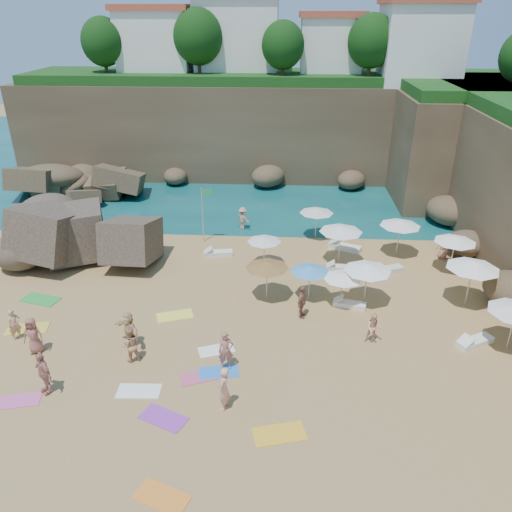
# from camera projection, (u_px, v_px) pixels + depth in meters

# --- Properties ---
(ground) EXTENTS (120.00, 120.00, 0.00)m
(ground) POSITION_uv_depth(u_px,v_px,m) (212.00, 319.00, 24.32)
(ground) COLOR tan
(ground) RESTS_ON ground
(seawater) EXTENTS (120.00, 120.00, 0.00)m
(seawater) POSITION_uv_depth(u_px,v_px,m) (252.00, 157.00, 51.18)
(seawater) COLOR #0C4751
(seawater) RESTS_ON ground
(cliff_back) EXTENTS (44.00, 8.00, 8.00)m
(cliff_back) POSITION_uv_depth(u_px,v_px,m) (270.00, 128.00, 44.84)
(cliff_back) COLOR brown
(cliff_back) RESTS_ON ground
(cliff_corner) EXTENTS (10.00, 12.00, 8.00)m
(cliff_corner) POSITION_uv_depth(u_px,v_px,m) (457.00, 144.00, 39.58)
(cliff_corner) COLOR brown
(cliff_corner) RESTS_ON ground
(rock_promontory) EXTENTS (12.00, 7.00, 2.00)m
(rock_promontory) POSITION_uv_depth(u_px,v_px,m) (101.00, 202.00, 39.22)
(rock_promontory) COLOR brown
(rock_promontory) RESTS_ON ground
(clifftop_buildings) EXTENTS (28.48, 9.48, 7.00)m
(clifftop_buildings) POSITION_uv_depth(u_px,v_px,m) (283.00, 40.00, 42.30)
(clifftop_buildings) COLOR white
(clifftop_buildings) RESTS_ON cliff_back
(clifftop_trees) EXTENTS (35.60, 23.82, 4.40)m
(clifftop_trees) POSITION_uv_depth(u_px,v_px,m) (307.00, 45.00, 36.58)
(clifftop_trees) COLOR #11380F
(clifftop_trees) RESTS_ON ground
(marina_masts) EXTENTS (3.10, 0.10, 6.00)m
(marina_masts) POSITION_uv_depth(u_px,v_px,m) (90.00, 126.00, 50.72)
(marina_masts) COLOR white
(marina_masts) RESTS_ON ground
(rock_outcrop) EXTENTS (10.03, 8.59, 3.42)m
(rock_outcrop) POSITION_uv_depth(u_px,v_px,m) (82.00, 251.00, 31.18)
(rock_outcrop) COLOR brown
(rock_outcrop) RESTS_ON ground
(flag_pole) EXTENTS (0.71, 0.07, 3.66)m
(flag_pole) POSITION_uv_depth(u_px,v_px,m) (204.00, 208.00, 31.47)
(flag_pole) COLOR silver
(flag_pole) RESTS_ON ground
(parasol_0) EXTENTS (1.97, 1.97, 1.86)m
(parasol_0) POSITION_uv_depth(u_px,v_px,m) (264.00, 239.00, 28.66)
(parasol_0) COLOR silver
(parasol_0) RESTS_ON ground
(parasol_1) EXTENTS (2.21, 2.21, 2.09)m
(parasol_1) POSITION_uv_depth(u_px,v_px,m) (317.00, 210.00, 32.19)
(parasol_1) COLOR silver
(parasol_1) RESTS_ON ground
(parasol_2) EXTENTS (2.44, 2.44, 2.30)m
(parasol_2) POSITION_uv_depth(u_px,v_px,m) (400.00, 223.00, 29.77)
(parasol_2) COLOR silver
(parasol_2) RESTS_ON ground
(parasol_3) EXTENTS (2.52, 2.52, 2.38)m
(parasol_3) POSITION_uv_depth(u_px,v_px,m) (341.00, 229.00, 28.80)
(parasol_3) COLOR silver
(parasol_3) RESTS_ON ground
(parasol_4) EXTENTS (2.60, 2.60, 2.46)m
(parasol_4) POSITION_uv_depth(u_px,v_px,m) (473.00, 265.00, 24.54)
(parasol_4) COLOR silver
(parasol_4) RESTS_ON ground
(parasol_5) EXTENTS (1.97, 1.97, 1.86)m
(parasol_5) POSITION_uv_depth(u_px,v_px,m) (343.00, 276.00, 24.68)
(parasol_5) COLOR silver
(parasol_5) RESTS_ON ground
(parasol_6) EXTENTS (2.26, 2.26, 2.13)m
(parasol_6) POSITION_uv_depth(u_px,v_px,m) (267.00, 265.00, 25.21)
(parasol_6) COLOR silver
(parasol_6) RESTS_ON ground
(parasol_7) EXTENTS (2.33, 2.33, 2.20)m
(parasol_7) POSITION_uv_depth(u_px,v_px,m) (456.00, 239.00, 27.89)
(parasol_7) COLOR silver
(parasol_7) RESTS_ON ground
(parasol_9) EXTENTS (2.39, 2.39, 2.26)m
(parasol_9) POSITION_uv_depth(u_px,v_px,m) (368.00, 267.00, 24.69)
(parasol_9) COLOR silver
(parasol_9) RESTS_ON ground
(parasol_10) EXTENTS (1.99, 1.99, 1.88)m
(parasol_10) POSITION_uv_depth(u_px,v_px,m) (310.00, 269.00, 25.31)
(parasol_10) COLOR silver
(parasol_10) RESTS_ON ground
(lounger_0) EXTENTS (1.82, 0.89, 0.27)m
(lounger_0) POSITION_uv_depth(u_px,v_px,m) (218.00, 253.00, 30.58)
(lounger_0) COLOR white
(lounger_0) RESTS_ON ground
(lounger_1) EXTENTS (2.11, 1.42, 0.31)m
(lounger_1) POSITION_uv_depth(u_px,v_px,m) (345.00, 247.00, 31.31)
(lounger_1) COLOR white
(lounger_1) RESTS_ON ground
(lounger_2) EXTENTS (1.63, 0.60, 0.25)m
(lounger_2) POSITION_uv_depth(u_px,v_px,m) (340.00, 268.00, 28.87)
(lounger_2) COLOR silver
(lounger_2) RESTS_ON ground
(lounger_3) EXTENTS (1.92, 1.27, 0.28)m
(lounger_3) POSITION_uv_depth(u_px,v_px,m) (388.00, 270.00, 28.61)
(lounger_3) COLOR silver
(lounger_3) RESTS_ON ground
(lounger_4) EXTENTS (1.73, 0.93, 0.26)m
(lounger_4) POSITION_uv_depth(u_px,v_px,m) (349.00, 304.00, 25.27)
(lounger_4) COLOR white
(lounger_4) RESTS_ON ground
(lounger_5) EXTENTS (1.85, 1.37, 0.28)m
(lounger_5) POSITION_uv_depth(u_px,v_px,m) (475.00, 342.00, 22.39)
(lounger_5) COLOR white
(lounger_5) RESTS_ON ground
(towel_1) EXTENTS (1.69, 1.13, 0.03)m
(towel_1) POSITION_uv_depth(u_px,v_px,m) (19.00, 401.00, 19.18)
(towel_1) COLOR #D954A1
(towel_1) RESTS_ON ground
(towel_2) EXTENTS (1.88, 1.40, 0.03)m
(towel_2) POSITION_uv_depth(u_px,v_px,m) (162.00, 497.00, 15.37)
(towel_2) COLOR orange
(towel_2) RESTS_ON ground
(towel_4) EXTENTS (2.05, 1.30, 0.03)m
(towel_4) POSITION_uv_depth(u_px,v_px,m) (27.00, 329.00, 23.53)
(towel_4) COLOR gold
(towel_4) RESTS_ON ground
(towel_5) EXTENTS (1.73, 0.92, 0.03)m
(towel_5) POSITION_uv_depth(u_px,v_px,m) (139.00, 391.00, 19.67)
(towel_5) COLOR white
(towel_5) RESTS_ON ground
(towel_6) EXTENTS (1.95, 1.51, 0.03)m
(towel_6) POSITION_uv_depth(u_px,v_px,m) (163.00, 418.00, 18.37)
(towel_6) COLOR purple
(towel_6) RESTS_ON ground
(towel_8) EXTENTS (1.76, 1.12, 0.03)m
(towel_8) POSITION_uv_depth(u_px,v_px,m) (219.00, 372.00, 20.71)
(towel_8) COLOR blue
(towel_8) RESTS_ON ground
(towel_9) EXTENTS (1.81, 1.38, 0.03)m
(towel_9) POSITION_uv_depth(u_px,v_px,m) (200.00, 376.00, 20.46)
(towel_9) COLOR #CB4F76
(towel_9) RESTS_ON ground
(towel_10) EXTENTS (2.03, 1.37, 0.03)m
(towel_10) POSITION_uv_depth(u_px,v_px,m) (279.00, 434.00, 17.68)
(towel_10) COLOR yellow
(towel_10) RESTS_ON ground
(towel_11) EXTENTS (2.14, 1.44, 0.03)m
(towel_11) POSITION_uv_depth(u_px,v_px,m) (40.00, 299.00, 25.91)
(towel_11) COLOR green
(towel_11) RESTS_ON ground
(towel_12) EXTENTS (1.94, 1.41, 0.03)m
(towel_12) POSITION_uv_depth(u_px,v_px,m) (175.00, 316.00, 24.54)
(towel_12) COLOR #FFF043
(towel_12) RESTS_ON ground
(towel_13) EXTENTS (1.73, 1.28, 0.03)m
(towel_13) POSITION_uv_depth(u_px,v_px,m) (216.00, 350.00, 22.06)
(towel_13) COLOR white
(towel_13) RESTS_ON ground
(person_stand_0) EXTENTS (0.64, 0.66, 1.53)m
(person_stand_0) POSITION_uv_depth(u_px,v_px,m) (14.00, 325.00, 22.52)
(person_stand_0) COLOR tan
(person_stand_0) RESTS_ON ground
(person_stand_1) EXTENTS (0.98, 0.89, 1.64)m
(person_stand_1) POSITION_uv_depth(u_px,v_px,m) (130.00, 345.00, 21.07)
(person_stand_1) COLOR tan
(person_stand_1) RESTS_ON ground
(person_stand_2) EXTENTS (1.09, 0.89, 1.58)m
(person_stand_2) POSITION_uv_depth(u_px,v_px,m) (243.00, 218.00, 33.97)
(person_stand_2) COLOR tan
(person_stand_2) RESTS_ON ground
(person_stand_3) EXTENTS (0.72, 1.08, 1.70)m
(person_stand_3) POSITION_uv_depth(u_px,v_px,m) (302.00, 302.00, 24.10)
(person_stand_3) COLOR #98604C
(person_stand_3) RESTS_ON ground
(person_stand_4) EXTENTS (0.78, 0.86, 1.56)m
(person_stand_4) POSITION_uv_depth(u_px,v_px,m) (443.00, 246.00, 29.95)
(person_stand_4) COLOR tan
(person_stand_4) RESTS_ON ground
(person_stand_5) EXTENTS (1.77, 0.86, 1.84)m
(person_stand_5) POSITION_uv_depth(u_px,v_px,m) (118.00, 238.00, 30.71)
(person_stand_5) COLOR tan
(person_stand_5) RESTS_ON ground
(person_stand_6) EXTENTS (0.57, 0.74, 1.84)m
(person_stand_6) POSITION_uv_depth(u_px,v_px,m) (224.00, 389.00, 18.47)
(person_stand_6) COLOR #EDA487
(person_stand_6) RESTS_ON ground
(person_lie_1) EXTENTS (1.94, 2.08, 0.44)m
(person_lie_1) POSITION_uv_depth(u_px,v_px,m) (47.00, 387.00, 19.56)
(person_lie_1) COLOR tan
(person_lie_1) RESTS_ON ground
(person_lie_2) EXTENTS (0.96, 1.76, 0.45)m
(person_lie_2) POSITION_uv_depth(u_px,v_px,m) (36.00, 348.00, 21.84)
(person_lie_2) COLOR #935649
(person_lie_2) RESTS_ON ground
(person_lie_3) EXTENTS (2.25, 2.27, 0.45)m
(person_lie_3) POSITION_uv_depth(u_px,v_px,m) (130.00, 341.00, 22.29)
(person_lie_3) COLOR tan
(person_lie_3) RESTS_ON ground
(person_lie_4) EXTENTS (1.02, 1.84, 0.42)m
(person_lie_4) POSITION_uv_depth(u_px,v_px,m) (226.00, 364.00, 20.87)
(person_lie_4) COLOR #A45E52
(person_lie_4) RESTS_ON ground
(person_lie_5) EXTENTS (0.81, 1.49, 0.55)m
(person_lie_5) POSITION_uv_depth(u_px,v_px,m) (372.00, 337.00, 22.49)
(person_lie_5) COLOR #F4B58A
(person_lie_5) RESTS_ON ground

